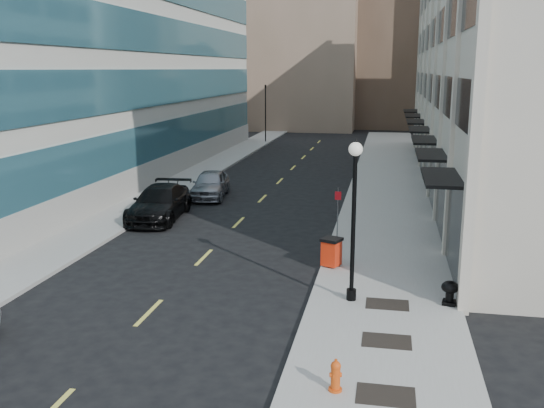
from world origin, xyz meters
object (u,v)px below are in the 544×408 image
at_px(car_silver_sedan, 210,184).
at_px(fire_hydrant, 336,375).
at_px(trash_bin, 331,251).
at_px(car_black_pickup, 160,203).
at_px(lamppost, 354,207).
at_px(urn_planter, 450,290).
at_px(traffic_signal, 265,88).
at_px(sign_post, 338,207).

distance_m(car_silver_sedan, fire_hydrant, 23.77).
bearing_deg(trash_bin, fire_hydrant, -61.60).
distance_m(fire_hydrant, trash_bin, 9.48).
height_order(car_black_pickup, fire_hydrant, car_black_pickup).
relative_size(lamppost, urn_planter, 6.78).
xyz_separation_m(car_black_pickup, urn_planter, (13.85, -9.81, -0.22)).
height_order(traffic_signal, urn_planter, traffic_signal).
bearing_deg(fire_hydrant, car_black_pickup, 111.20).
distance_m(car_black_pickup, sign_post, 9.97).
xyz_separation_m(fire_hydrant, sign_post, (-1.10, 13.25, 1.14)).
bearing_deg(traffic_signal, trash_bin, -74.96).
height_order(traffic_signal, fire_hydrant, traffic_signal).
relative_size(car_black_pickup, urn_planter, 7.40).
bearing_deg(traffic_signal, fire_hydrant, -76.61).
xyz_separation_m(car_black_pickup, car_silver_sedan, (1.05, 5.75, -0.03)).
xyz_separation_m(traffic_signal, trash_bin, (10.90, -40.58, -4.95)).
bearing_deg(urn_planter, sign_post, 121.35).
relative_size(lamppost, sign_post, 2.27).
bearing_deg(traffic_signal, lamppost, -74.87).
xyz_separation_m(car_black_pickup, lamppost, (10.65, -10.00, 2.48)).
bearing_deg(sign_post, trash_bin, -93.90).
bearing_deg(car_black_pickup, lamppost, -47.62).
bearing_deg(urn_planter, trash_bin, 142.38).
bearing_deg(sign_post, urn_planter, -64.05).
xyz_separation_m(car_silver_sedan, trash_bin, (8.60, -12.32, -0.06)).
height_order(car_silver_sedan, sign_post, sign_post).
distance_m(traffic_signal, trash_bin, 42.30).
xyz_separation_m(trash_bin, sign_post, (-0.10, 3.82, 0.93)).
bearing_deg(car_silver_sedan, urn_planter, -57.12).
bearing_deg(traffic_signal, car_silver_sedan, -85.35).
xyz_separation_m(fire_hydrant, lamppost, (0.00, 6.00, 2.80)).
distance_m(car_black_pickup, trash_bin, 11.68).
relative_size(fire_hydrant, urn_planter, 1.02).
relative_size(trash_bin, urn_planter, 1.42).
bearing_deg(lamppost, urn_planter, 3.37).
bearing_deg(car_silver_sedan, trash_bin, -61.66).
bearing_deg(lamppost, trash_bin, 106.28).
height_order(trash_bin, urn_planter, trash_bin).
height_order(traffic_signal, car_silver_sedan, traffic_signal).
xyz_separation_m(lamppost, sign_post, (-1.10, 7.25, -1.65)).
xyz_separation_m(car_black_pickup, fire_hydrant, (10.65, -16.00, -0.31)).
xyz_separation_m(fire_hydrant, trash_bin, (-1.00, 9.43, 0.22)).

